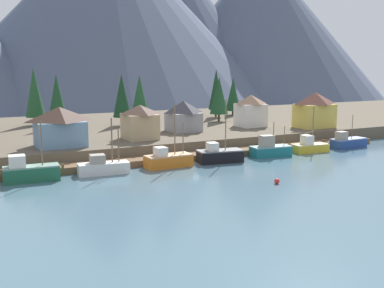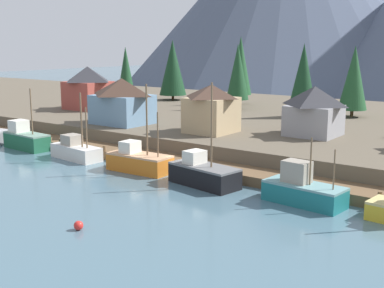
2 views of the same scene
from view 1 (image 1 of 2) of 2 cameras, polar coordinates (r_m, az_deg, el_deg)
The scene contains 26 objects.
ground_plane at distance 91.83m, azimuth -5.86°, elevation -0.30°, with size 400.00×400.00×1.00m, color #476675.
dock at distance 75.41m, azimuth -0.88°, elevation -1.61°, with size 80.00×4.00×1.60m.
shoreline_bank at distance 102.71m, azimuth -8.32°, elevation 1.67°, with size 400.00×56.00×2.50m, color brown.
mountain_central_peak at distance 217.18m, azimuth -10.55°, elevation 15.78°, with size 151.70×151.70×79.08m, color #4C566B.
mountain_east_peak at distance 236.67m, azimuth -3.78°, elevation 15.33°, with size 120.42×120.42×78.73m, color #4C566B.
mountain_far_ridge at distance 242.21m, azimuth 8.24°, elevation 14.36°, with size 122.56×122.56×72.28m, color #4C566B.
fishing_boat_green at distance 64.74m, azimuth -19.39°, elevation -3.25°, with size 7.25×2.98×7.97m.
fishing_boat_white at distance 66.62m, azimuth -10.93°, elevation -2.78°, with size 7.33×3.26×7.96m.
fishing_boat_orange at distance 70.01m, azimuth -2.99°, elevation -1.95°, with size 7.21×3.17×9.38m.
fishing_boat_black at distance 73.59m, azimuth 3.39°, elevation -1.38°, with size 7.48×4.03×9.97m.
fishing_boat_teal at distance 79.39m, azimuth 9.60°, elevation -0.66°, with size 7.12×3.45×5.82m.
fishing_boat_yellow at distance 84.94m, azimuth 14.29°, elevation -0.29°, with size 6.64×3.30×8.06m.
fishing_boat_blue at distance 91.45m, azimuth 18.64°, elevation 0.21°, with size 7.20×2.96×6.21m.
house_yellow at distance 99.73m, azimuth 14.87°, elevation 4.13°, with size 8.04×5.40×7.38m.
house_tan at distance 81.37m, azimuth -6.46°, elevation 2.76°, with size 5.58×5.94×6.01m.
house_grey at distance 90.82m, azimuth -1.05°, elevation 3.50°, with size 6.07×5.94×5.98m.
house_blue at distance 76.15m, azimuth -15.98°, elevation 2.12°, with size 7.80×6.45×6.31m.
house_white at distance 98.98m, azimuth 7.24°, elevation 4.14°, with size 5.74×5.22×6.73m.
conifer_near_left at distance 105.47m, azimuth -18.86°, elevation 6.03°, with size 4.13×4.13×12.41m.
conifer_mid_left at distance 116.64m, azimuth 2.98°, elevation 6.71°, with size 3.73×3.73×11.96m.
conifer_mid_right at distance 122.51m, azimuth 5.09°, elevation 6.16°, with size 3.81×3.81×9.93m.
conifer_back_left at distance 107.13m, azimuth -6.46°, elevation 5.89°, with size 4.29×4.29×10.78m.
conifer_back_right at distance 99.64m, azimuth -16.32°, elevation 5.54°, with size 3.84×3.84×11.04m.
conifer_centre at distance 107.27m, azimuth 3.35°, elevation 5.99°, with size 4.23×4.23×10.28m.
conifer_far_left at distance 100.42m, azimuth -8.65°, elevation 5.91°, with size 3.91×3.91×11.08m.
channel_buoy at distance 61.16m, azimuth 10.42°, elevation -4.52°, with size 0.70×0.70×0.70m, color red.
Camera 1 is at (-32.76, -64.38, 14.94)m, focal length 43.26 mm.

